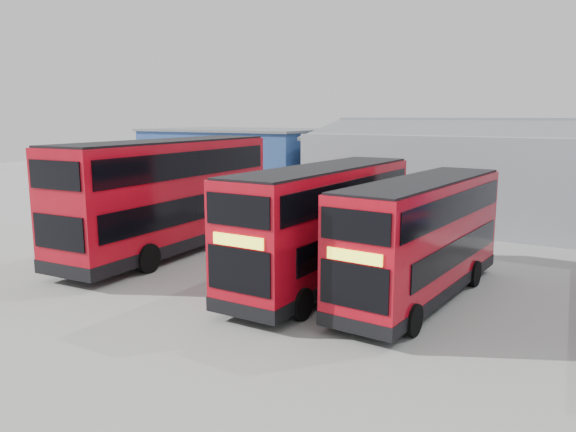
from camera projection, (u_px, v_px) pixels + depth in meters
The scene contains 6 objects.
ground_plane at pixel (275, 313), 17.39m from camera, with size 120.00×120.00×0.00m, color gray.
office_block at pixel (242, 165), 39.20m from camera, with size 12.30×8.32×5.12m.
double_decker_left at pixel (168, 198), 24.56m from camera, with size 3.47×11.93×4.99m.
double_decker_centre at pixel (323, 227), 19.93m from camera, with size 2.72×10.16×4.27m.
double_decker_right at pixel (422, 240), 18.45m from camera, with size 2.95×9.60×4.00m.
panel_van at pixel (163, 191), 36.45m from camera, with size 2.60×4.97×2.07m.
Camera 1 is at (8.82, -14.06, 6.03)m, focal length 35.00 mm.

